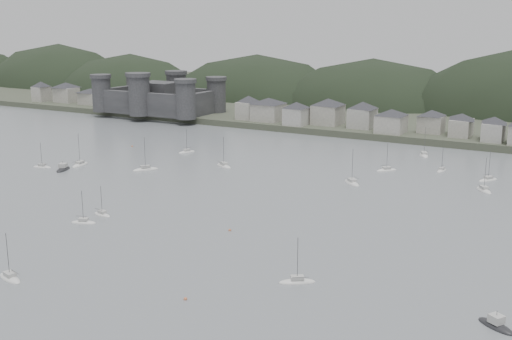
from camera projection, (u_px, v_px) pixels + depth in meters
The scene contains 10 objects.
ground at pixel (78, 270), 130.28m from camera, with size 900.00×900.00×0.00m, color slate.
far_shore_land at pixel (435, 105), 379.63m from camera, with size 900.00×250.00×3.00m, color #383D2D.
forested_ridge at pixel (430, 133), 358.58m from camera, with size 851.55×103.94×102.57m.
castle at pixel (159, 97), 337.59m from camera, with size 66.00×43.00×20.00m.
waterfront_town at pixel (491, 125), 259.18m from camera, with size 451.48×28.46×12.92m.
sailboat_lead at pixel (102, 215), 167.21m from camera, with size 6.57×3.03×8.69m.
moored_fleet at pixel (270, 196), 185.06m from camera, with size 244.42×167.01×13.33m.
motor_launch_near at pixel (496, 325), 105.79m from camera, with size 7.51×6.00×3.74m.
motor_launch_far at pixel (63, 169), 218.46m from camera, with size 6.25×9.30×4.08m.
mooring_buoys at pixel (179, 207), 174.49m from camera, with size 180.72×109.81×0.70m.
Camera 1 is at (92.40, -87.84, 50.23)m, focal length 43.93 mm.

